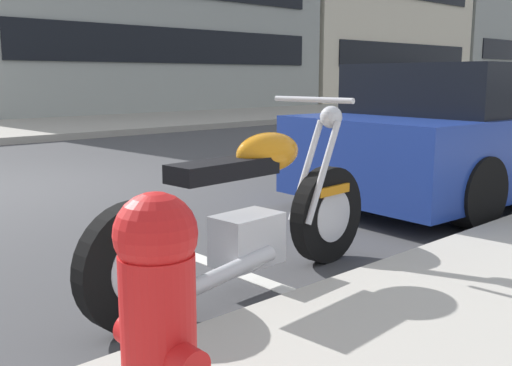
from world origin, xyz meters
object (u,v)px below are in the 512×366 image
Objects in this scene: parked_motorcycle at (250,218)px; parked_car_near_corner at (481,133)px; car_opposite_curb at (451,94)px; fire_hydrant at (158,320)px.

parked_car_near_corner reaches higher than parked_motorcycle.
car_opposite_curb is (16.49, 8.02, 0.21)m from parked_motorcycle.
fire_hydrant is at bearing -158.92° from parked_car_near_corner.
parked_motorcycle is at bearing 25.71° from car_opposite_curb.
fire_hydrant is at bearing 26.90° from car_opposite_curb.
fire_hydrant is (-5.11, -1.62, -0.10)m from parked_car_near_corner.
parked_car_near_corner is (3.73, 0.48, 0.22)m from parked_motorcycle.
car_opposite_curb is 5.41× the size of fire_hydrant.
parked_motorcycle is 2.77× the size of fire_hydrant.
parked_car_near_corner reaches higher than car_opposite_curb.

